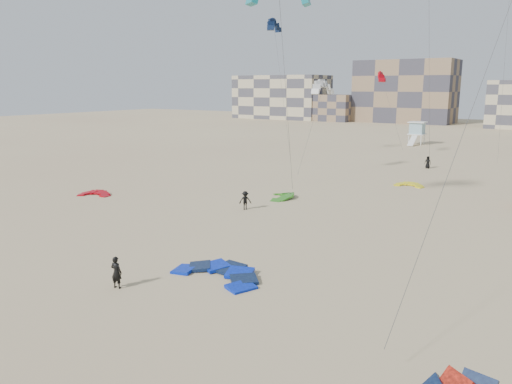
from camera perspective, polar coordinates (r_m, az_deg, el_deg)
The scene contains 15 objects.
ground at distance 24.60m, azimuth -10.98°, elevation -13.45°, with size 320.00×320.00×0.00m, color tan.
kite_ground_blue at distance 28.53m, azimuth -4.36°, elevation -9.59°, with size 4.92×5.14×0.63m, color #0529DF, non-canonical shape.
kite_ground_red at distance 51.49m, azimuth -17.94°, elevation -0.35°, with size 2.95×3.10×0.63m, color #BD001A, non-canonical shape.
kite_ground_green at distance 47.98m, azimuth 2.89°, elevation -0.65°, with size 3.37×3.52×0.81m, color #328118, non-canonical shape.
kite_ground_yellow at distance 55.92m, azimuth 17.07°, elevation 0.65°, with size 2.80×2.92×0.57m, color #F5FD16, non-canonical shape.
kitesurfer_main at distance 27.61m, azimuth -15.67°, elevation -8.83°, with size 0.64×0.42×1.75m, color black.
kitesurfer_c at distance 43.14m, azimuth -1.24°, elevation -0.97°, with size 1.05×0.60×1.63m, color black.
kitesurfer_e at distance 68.85m, azimuth 19.04°, elevation 3.24°, with size 0.77×0.50×1.59m, color black.
kite_fly_grey at distance 60.93m, azimuth 7.62°, elevation 11.63°, with size 3.91×9.69×10.42m.
kite_fly_navy at distance 74.51m, azimuth 2.08°, elevation 18.39°, with size 7.09×5.90×18.98m.
kite_fly_red at distance 77.61m, azimuth 14.16°, elevation 12.53°, with size 5.16×3.55×11.85m.
lifeguard_tower_far at distance 96.89m, azimuth 17.91°, elevation 6.41°, with size 2.95×5.64×4.14m.
condo_west_a at distance 169.11m, azimuth 2.94°, elevation 10.78°, with size 30.00×15.00×14.00m, color #C0B28D.
condo_west_b at distance 156.55m, azimuth 16.68°, elevation 10.94°, with size 28.00×14.00×18.00m, color #886D52.
condo_fill_left at distance 158.17m, azimuth 8.89°, elevation 9.49°, with size 12.00×10.00×8.00m, color #886D52.
Camera 1 is at (15.80, -15.69, 10.47)m, focal length 35.00 mm.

